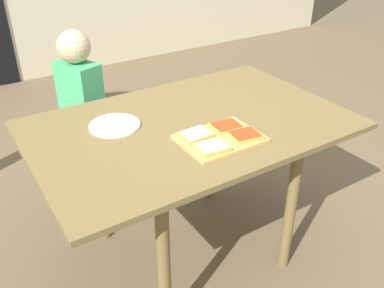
{
  "coord_description": "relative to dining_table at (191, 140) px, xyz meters",
  "views": [
    {
      "loc": [
        -0.87,
        -1.38,
        1.59
      ],
      "look_at": [
        0.01,
        0.0,
        0.64
      ],
      "focal_mm": 39.07,
      "sensor_mm": 36.0,
      "label": 1
    }
  ],
  "objects": [
    {
      "name": "ground_plane",
      "position": [
        0.0,
        0.0,
        -0.66
      ],
      "size": [
        16.0,
        16.0,
        0.0
      ],
      "primitive_type": "plane",
      "color": "brown"
    },
    {
      "name": "dining_table",
      "position": [
        0.0,
        0.0,
        0.0
      ],
      "size": [
        1.38,
        0.9,
        0.75
      ],
      "color": "brown",
      "rests_on": "ground"
    },
    {
      "name": "cutting_board",
      "position": [
        0.01,
        -0.2,
        0.1
      ],
      "size": [
        0.32,
        0.25,
        0.01
      ],
      "primitive_type": "cube",
      "color": "tan",
      "rests_on": "dining_table"
    },
    {
      "name": "pizza_slice_near_left",
      "position": [
        -0.07,
        -0.26,
        0.11
      ],
      "size": [
        0.13,
        0.11,
        0.02
      ],
      "color": "gold",
      "rests_on": "cutting_board"
    },
    {
      "name": "pizza_slice_far_right",
      "position": [
        0.08,
        -0.15,
        0.11
      ],
      "size": [
        0.13,
        0.11,
        0.02
      ],
      "color": "gold",
      "rests_on": "cutting_board"
    },
    {
      "name": "pizza_slice_near_right",
      "position": [
        0.1,
        -0.26,
        0.11
      ],
      "size": [
        0.13,
        0.12,
        0.02
      ],
      "color": "gold",
      "rests_on": "cutting_board"
    },
    {
      "name": "pizza_slice_far_left",
      "position": [
        -0.07,
        -0.14,
        0.11
      ],
      "size": [
        0.13,
        0.11,
        0.02
      ],
      "color": "gold",
      "rests_on": "cutting_board"
    },
    {
      "name": "plate_white_left",
      "position": [
        -0.3,
        0.14,
        0.09
      ],
      "size": [
        0.22,
        0.22,
        0.01
      ],
      "primitive_type": "cylinder",
      "color": "white",
      "rests_on": "dining_table"
    },
    {
      "name": "child_left",
      "position": [
        -0.25,
        0.72,
        -0.07
      ],
      "size": [
        0.21,
        0.27,
        1.03
      ],
      "color": "#4B4139",
      "rests_on": "ground"
    }
  ]
}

